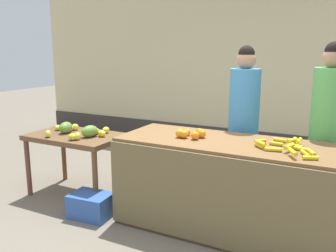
# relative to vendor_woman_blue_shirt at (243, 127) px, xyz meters

# --- Properties ---
(ground_plane) EXTENTS (24.00, 24.00, 0.00)m
(ground_plane) POSITION_rel_vendor_woman_blue_shirt_xyz_m (-0.39, -0.66, -0.93)
(ground_plane) COLOR #756B5B
(market_wall_back) EXTENTS (9.59, 0.23, 3.41)m
(market_wall_back) POSITION_rel_vendor_woman_blue_shirt_xyz_m (-0.39, 2.45, 0.74)
(market_wall_back) COLOR beige
(market_wall_back) RESTS_ON ground
(fruit_stall_counter) EXTENTS (2.28, 0.86, 0.92)m
(fruit_stall_counter) POSITION_rel_vendor_woman_blue_shirt_xyz_m (0.09, -0.68, -0.47)
(fruit_stall_counter) COLOR brown
(fruit_stall_counter) RESTS_ON ground
(side_table_wooden) EXTENTS (1.15, 0.72, 0.77)m
(side_table_wooden) POSITION_rel_vendor_woman_blue_shirt_xyz_m (-1.90, -0.66, -0.25)
(side_table_wooden) COLOR brown
(side_table_wooden) RESTS_ON ground
(banana_bunch_pile) EXTENTS (0.60, 0.69, 0.07)m
(banana_bunch_pile) POSITION_rel_vendor_woman_blue_shirt_xyz_m (0.60, -0.70, 0.02)
(banana_bunch_pile) COLOR gold
(banana_bunch_pile) RESTS_ON fruit_stall_counter
(orange_pile) EXTENTS (0.29, 0.23, 0.09)m
(orange_pile) POSITION_rel_vendor_woman_blue_shirt_xyz_m (-0.34, -0.70, 0.03)
(orange_pile) COLOR orange
(orange_pile) RESTS_ON fruit_stall_counter
(mango_papaya_pile) EXTENTS (0.84, 0.60, 0.14)m
(mango_papaya_pile) POSITION_rel_vendor_woman_blue_shirt_xyz_m (-1.86, -0.67, -0.10)
(mango_papaya_pile) COLOR yellow
(mango_papaya_pile) RESTS_ON side_table_wooden
(vendor_woman_blue_shirt) EXTENTS (0.34, 0.34, 1.84)m
(vendor_woman_blue_shirt) POSITION_rel_vendor_woman_blue_shirt_xyz_m (0.00, 0.00, 0.00)
(vendor_woman_blue_shirt) COLOR #33333D
(vendor_woman_blue_shirt) RESTS_ON ground
(vendor_woman_green_shirt) EXTENTS (0.34, 0.34, 1.87)m
(vendor_woman_green_shirt) POSITION_rel_vendor_woman_blue_shirt_xyz_m (0.87, -0.03, 0.02)
(vendor_woman_green_shirt) COLOR #33333D
(vendor_woman_green_shirt) RESTS_ON ground
(produce_crate) EXTENTS (0.47, 0.36, 0.26)m
(produce_crate) POSITION_rel_vendor_woman_blue_shirt_xyz_m (-1.35, -1.09, -0.80)
(produce_crate) COLOR #3359A5
(produce_crate) RESTS_ON ground
(produce_sack) EXTENTS (0.47, 0.46, 0.50)m
(produce_sack) POSITION_rel_vendor_woman_blue_shirt_xyz_m (-1.07, 0.19, -0.68)
(produce_sack) COLOR maroon
(produce_sack) RESTS_ON ground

